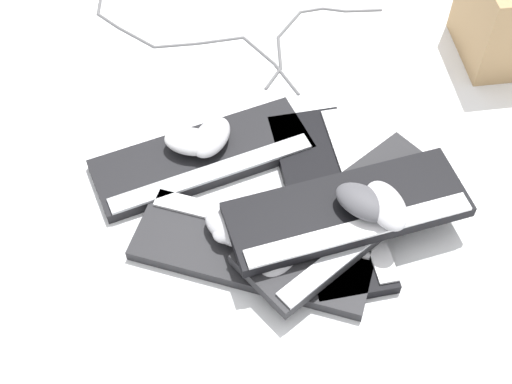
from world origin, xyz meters
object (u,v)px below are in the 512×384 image
Objects in this scene: keyboard_4 at (348,211)px; mouse_7 at (211,137)px; keyboard_0 at (203,158)px; keyboard_2 at (330,198)px; mouse_5 at (238,223)px; keyboard_3 at (347,219)px; mouse_0 at (267,246)px; keyboard_1 at (253,251)px; mouse_4 at (280,255)px; mouse_1 at (364,202)px; mouse_2 at (386,206)px; mouse_6 at (191,142)px; mouse_3 at (230,228)px.

mouse_7 is (0.32, -0.01, -0.02)m from keyboard_4.
mouse_7 is (-0.00, -0.03, 0.04)m from keyboard_0.
keyboard_2 is 3.83× the size of mouse_5.
mouse_0 reaches higher than keyboard_3.
keyboard_4 is at bearing -129.66° from keyboard_1.
keyboard_4 reaches higher than keyboard_2.
keyboard_3 is at bearing -24.28° from mouse_4.
mouse_4 reaches higher than keyboard_0.
mouse_5 is 0.21m from mouse_7.
keyboard_2 is 0.96× the size of keyboard_4.
mouse_0 is 0.19m from mouse_1.
mouse_5 is at bearing -109.38° from mouse_2.
mouse_6 is at bearing 130.28° from mouse_7.
mouse_4 is at bearing 155.78° from keyboard_0.
mouse_4 is (-0.06, -0.00, 0.04)m from keyboard_1.
keyboard_0 is 1.03× the size of keyboard_4.
mouse_0 reaches higher than keyboard_2.
keyboard_3 is 4.21× the size of mouse_5.
mouse_3 reaches higher than keyboard_3.
mouse_5 is (0.16, 0.13, 0.01)m from keyboard_3.
mouse_6 is (0.35, 0.02, -0.02)m from keyboard_4.
keyboard_0 is 0.33m from keyboard_4.
mouse_1 is 0.04m from mouse_2.
keyboard_0 and keyboard_1 have the same top height.
keyboard_0 is at bearing 147.72° from mouse_3.
mouse_5 is at bearing 147.01° from keyboard_0.
mouse_0 is at bearing 153.67° from keyboard_0.
mouse_3 is 1.00× the size of mouse_5.
keyboard_4 is at bearing 85.02° from keyboard_3.
mouse_6 is (0.02, 0.00, 0.04)m from keyboard_0.
keyboard_3 is 1.06× the size of keyboard_4.
mouse_3 reaches higher than keyboard_2.
mouse_5 and mouse_6 have the same top height.
mouse_2 is (-0.17, -0.16, 0.10)m from keyboard_1.
keyboard_2 is at bearing -153.99° from mouse_2.
keyboard_3 is 4.21× the size of mouse_7.
mouse_0 and mouse_6 have the same top height.
mouse_3 reaches higher than keyboard_0.
mouse_1 is (-0.35, -0.02, 0.10)m from keyboard_0.
mouse_0 is 0.29m from mouse_6.
mouse_4 is 0.30m from mouse_7.
keyboard_2 is 0.22m from mouse_3.
keyboard_0 is at bearing 3.16° from keyboard_3.
keyboard_2 is 3.83× the size of mouse_2.
mouse_5 reaches higher than keyboard_3.
keyboard_4 is 3.99× the size of mouse_3.
mouse_2 is at bearing -37.96° from mouse_4.
mouse_2 reaches higher than keyboard_4.
keyboard_1 is 4.23× the size of mouse_2.
keyboard_1 is 4.23× the size of mouse_3.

